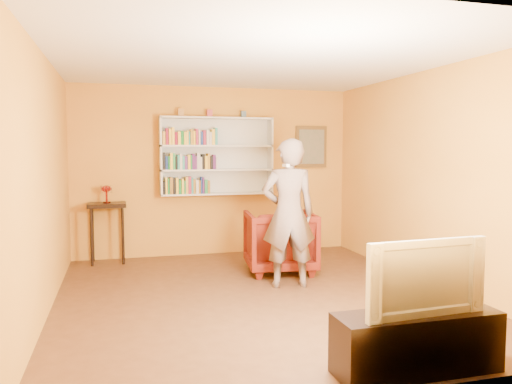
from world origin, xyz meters
TOP-DOWN VIEW (x-y plane):
  - room_shell at (0.00, 0.00)m, footprint 5.30×5.80m
  - bookshelf at (0.00, 2.41)m, footprint 1.80×0.29m
  - books_row_lower at (-0.51, 2.30)m, footprint 0.72×0.18m
  - books_row_middle at (-0.43, 2.30)m, footprint 0.85×0.18m
  - books_row_upper at (-0.42, 2.30)m, footprint 0.85×0.19m
  - ornament_left at (-0.57, 2.35)m, footprint 0.09×0.09m
  - ornament_centre at (-0.12, 2.35)m, footprint 0.08×0.08m
  - ornament_right at (0.43, 2.35)m, footprint 0.08×0.08m
  - framed_painting at (1.65, 2.46)m, footprint 0.55×0.05m
  - console_table at (-1.70, 2.25)m, footprint 0.55×0.42m
  - ruby_lustre at (-1.70, 2.25)m, footprint 0.16×0.16m
  - armchair at (0.62, 1.03)m, footprint 1.03×1.05m
  - person at (0.49, 0.29)m, footprint 0.72×0.52m
  - game_remote at (0.38, 0.08)m, footprint 0.04×0.15m
  - tv_cabinet at (0.65, -2.25)m, footprint 1.29×0.39m
  - television at (0.65, -2.25)m, footprint 1.01×0.19m

SIDE VIEW (x-z plane):
  - tv_cabinet at x=0.65m, z-range 0.00..0.46m
  - armchair at x=0.62m, z-range 0.00..0.86m
  - console_table at x=-1.70m, z-range 0.30..1.20m
  - television at x=0.65m, z-range 0.46..1.04m
  - person at x=0.49m, z-range 0.00..1.83m
  - room_shell at x=0.00m, z-range -0.42..2.46m
  - ruby_lustre at x=-1.70m, z-range 0.96..1.23m
  - books_row_lower at x=-0.51m, z-range 1.00..1.27m
  - books_row_middle at x=-0.43m, z-range 1.38..1.64m
  - game_remote at x=0.38m, z-range 1.50..1.53m
  - bookshelf at x=0.00m, z-range 0.98..2.21m
  - framed_painting at x=1.65m, z-range 1.40..2.10m
  - books_row_upper at x=-0.42m, z-range 1.75..2.02m
  - ornament_right at x=0.43m, z-range 2.21..2.32m
  - ornament_centre at x=-0.12m, z-range 2.21..2.33m
  - ornament_left at x=-0.57m, z-range 2.21..2.33m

